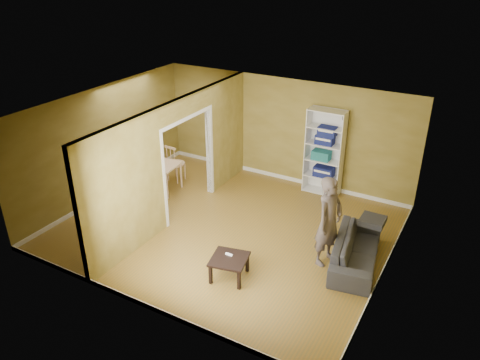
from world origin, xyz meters
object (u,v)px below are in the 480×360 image
Objects in this scene: coffee_table at (229,261)px; dining_table at (155,166)px; sofa at (357,246)px; chair_left at (133,164)px; person at (330,214)px; bookshelf at (325,152)px; chair_near at (143,179)px; chair_far at (176,162)px.

dining_table is (-3.31, 2.10, 0.27)m from coffee_table.
chair_left is at bearing 74.78° from sofa.
person is at bearing 44.71° from coffee_table.
bookshelf is 3.32× the size of coffee_table.
coffee_table is 0.56× the size of dining_table.
coffee_table is at bearing -11.78° from chair_near.
person reaches higher than coffee_table.
chair_left is (-4.30, -1.86, -0.54)m from bookshelf.
person is 4.71m from dining_table.
chair_far is (0.07, 1.19, -0.04)m from chair_near.
chair_near is (-5.07, 0.01, 0.16)m from sofa.
chair_left is (-5.87, 0.59, 0.13)m from sofa.
dining_table is at bearing 95.47° from person.
dining_table is at bearing 147.58° from coffee_table.
person is 4.76m from chair_far.
sofa is at bearing -6.23° from dining_table.
chair_near reaches higher than chair_left.
chair_near is 1.08× the size of chair_far.
chair_left is (-5.37, 0.82, -0.52)m from person.
bookshelf is 4.05m from dining_table.
dining_table reaches higher than coffee_table.
chair_far is (-4.50, 1.44, -0.53)m from person.
chair_near is at bearing 90.88° from chair_far.
bookshelf is (-1.57, 2.45, 0.66)m from sofa.
coffee_table is at bearing 67.30° from chair_left.
chair_left reaches higher than chair_far.
sofa is 5.15m from chair_far.
dining_table is (-4.63, 0.79, -0.40)m from person.
sofa is at bearing -57.36° from bookshelf.
sofa is 0.94× the size of bookshelf.
chair_near is (-4.57, 0.24, -0.49)m from person.
chair_left is at bearing 152.20° from coffee_table.
coffee_table is 4.58m from chair_left.
chair_left is 0.94× the size of chair_near.
chair_far reaches higher than sofa.
person is at bearing 105.15° from sofa.
bookshelf is at bearing 36.86° from person.
dining_table is (-3.56, -1.89, -0.42)m from bookshelf.
chair_near is (0.80, -0.58, 0.03)m from chair_left.
bookshelf reaches higher than coffee_table.
sofa is 3.11× the size of coffee_table.
chair_near is 1.20m from chair_far.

